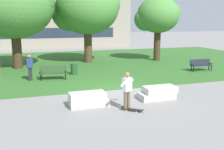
# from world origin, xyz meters

# --- Properties ---
(ground_plane) EXTENTS (140.00, 140.00, 0.00)m
(ground_plane) POSITION_xyz_m (0.00, 0.00, 0.00)
(ground_plane) COLOR gray
(grass_lawn) EXTENTS (40.00, 20.00, 0.02)m
(grass_lawn) POSITION_xyz_m (0.00, 10.00, 0.01)
(grass_lawn) COLOR #336628
(grass_lawn) RESTS_ON ground
(concrete_block_center) EXTENTS (1.80, 0.90, 0.64)m
(concrete_block_center) POSITION_xyz_m (-2.08, -2.30, 0.31)
(concrete_block_center) COLOR #BCB7B2
(concrete_block_center) RESTS_ON ground
(concrete_block_left) EXTENTS (1.90, 0.90, 0.64)m
(concrete_block_left) POSITION_xyz_m (1.54, -2.27, 0.31)
(concrete_block_left) COLOR #BCB7B2
(concrete_block_left) RESTS_ON ground
(person_skateboarder) EXTENTS (1.00, 1.05, 1.71)m
(person_skateboarder) POSITION_xyz_m (-0.57, -3.35, 0.98)
(person_skateboarder) COLOR brown
(person_skateboarder) RESTS_ON ground
(skateboard) EXTENTS (0.90, 0.82, 0.14)m
(skateboard) POSITION_xyz_m (-0.41, -3.60, 0.09)
(skateboard) COLOR black
(skateboard) RESTS_ON ground
(park_bench_near_left) EXTENTS (1.81, 0.58, 0.90)m
(park_bench_near_left) POSITION_xyz_m (8.26, 3.44, 0.54)
(park_bench_near_left) COLOR #1E232D
(park_bench_near_left) RESTS_ON grass_lawn
(park_bench_near_right) EXTENTS (1.86, 0.79, 0.90)m
(park_bench_near_right) POSITION_xyz_m (-3.08, 3.86, 0.54)
(park_bench_near_right) COLOR #284723
(park_bench_near_right) RESTS_ON grass_lawn
(tree_near_left) EXTENTS (4.26, 4.06, 6.14)m
(tree_near_left) POSITION_xyz_m (7.49, 9.50, 4.35)
(tree_near_left) COLOR #42301E
(tree_near_left) RESTS_ON grass_lawn
(tree_near_right) EXTENTS (6.06, 5.77, 7.52)m
(tree_near_right) POSITION_xyz_m (0.73, 10.40, 5.01)
(tree_near_right) COLOR #4C3823
(tree_near_right) RESTS_ON grass_lawn
(tree_far_left) EXTENTS (6.68, 6.36, 7.85)m
(tree_far_left) POSITION_xyz_m (-5.54, 9.11, 5.08)
(tree_far_left) COLOR #42301E
(tree_far_left) RESTS_ON grass_lawn
(trash_bin) EXTENTS (0.49, 0.49, 0.96)m
(trash_bin) POSITION_xyz_m (-1.49, 5.04, 0.50)
(trash_bin) COLOR #234C28
(trash_bin) RESTS_ON grass_lawn
(person_bystander_near_lawn) EXTENTS (0.40, 0.61, 1.71)m
(person_bystander_near_lawn) POSITION_xyz_m (-4.55, 4.00, 0.98)
(person_bystander_near_lawn) COLOR #28282D
(person_bystander_near_lawn) RESTS_ON grass_lawn
(building_facade_distant) EXTENTS (22.28, 1.03, 11.79)m
(building_facade_distant) POSITION_xyz_m (-0.64, 24.50, 5.89)
(building_facade_distant) COLOR gray
(building_facade_distant) RESTS_ON ground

